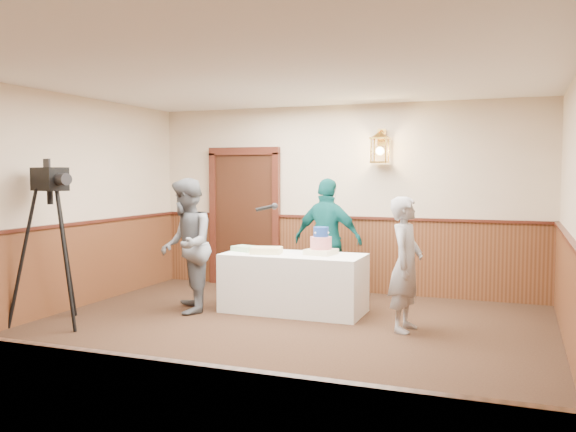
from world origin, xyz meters
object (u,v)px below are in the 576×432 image
Objects in this scene: sheet_cake_green at (245,248)px; assistant_p at (328,240)px; tv_camera_rig at (52,255)px; sheet_cake_yellow at (266,250)px; display_table at (294,283)px; interviewer at (186,246)px; tiered_cake at (321,244)px; baker at (406,264)px.

assistant_p is at bearing 37.90° from sheet_cake_green.
tv_camera_rig is (-1.69, -1.69, 0.05)m from sheet_cake_green.
assistant_p is (0.57, 0.84, 0.07)m from sheet_cake_yellow.
tv_camera_rig reaches higher than sheet_cake_green.
interviewer reaches higher than display_table.
sheet_cake_green is at bearing 46.87° from assistant_p.
tiered_cake is 1.72m from interviewer.
assistant_p reaches higher than baker.
sheet_cake_yellow is (-0.69, -0.15, -0.10)m from tiered_cake.
sheet_cake_yellow is 1.32× the size of sheet_cake_green.
assistant_p is (-0.12, 0.69, -0.03)m from tiered_cake.
interviewer is at bearing -158.58° from display_table.
display_table is 1.05× the size of assistant_p.
sheet_cake_yellow is 1.03m from interviewer.
tiered_cake is at bearing 71.68° from baker.
sheet_cake_green is 0.79m from interviewer.
sheet_cake_yellow is at bearing 85.51° from interviewer.
tiered_cake reaches higher than sheet_cake_green.
sheet_cake_green is at bearing 176.46° from display_table.
tiered_cake is 0.71m from sheet_cake_yellow.
display_table is 0.62m from tiered_cake.
sheet_cake_green is 1.18m from assistant_p.
tiered_cake reaches higher than sheet_cake_yellow.
tiered_cake is 0.21× the size of tv_camera_rig.
tv_camera_rig reaches higher than baker.
interviewer is (-1.28, -0.50, 0.48)m from display_table.
baker is at bearing -11.16° from sheet_cake_yellow.
interviewer is at bearing -155.24° from sheet_cake_yellow.
display_table is 6.16× the size of sheet_cake_green.
baker reaches higher than sheet_cake_yellow.
sheet_cake_yellow is 0.23× the size of interviewer.
tiered_cake is 1.28m from baker.
interviewer is at bearing 65.73° from tv_camera_rig.
interviewer is at bearing 96.78° from baker.
sheet_cake_yellow reaches higher than sheet_cake_green.
sheet_cake_green is 2.27m from baker.
sheet_cake_yellow is at bearing 64.90° from assistant_p.
interviewer is at bearing -136.19° from sheet_cake_green.
tv_camera_rig reaches higher than sheet_cake_yellow.
baker is (1.17, -0.51, -0.13)m from tiered_cake.
assistant_p reaches higher than tiered_cake.
assistant_p reaches higher than sheet_cake_green.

